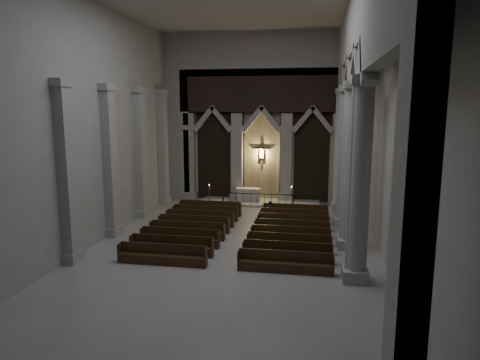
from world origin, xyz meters
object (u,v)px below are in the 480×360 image
(altar_rail, at_px, (258,198))
(candle_stand_right, at_px, (291,202))
(worshipper, at_px, (270,211))
(pews, at_px, (240,232))
(altar, at_px, (248,194))
(candle_stand_left, at_px, (210,199))

(altar_rail, xyz_separation_m, candle_stand_right, (2.33, 0.02, -0.23))
(candle_stand_right, distance_m, worshipper, 3.45)
(pews, distance_m, worshipper, 4.08)
(altar, bearing_deg, candle_stand_right, -22.64)
(candle_stand_left, height_order, candle_stand_right, candle_stand_right)
(candle_stand_right, bearing_deg, altar, 157.36)
(worshipper, bearing_deg, altar, 95.52)
(worshipper, bearing_deg, candle_stand_left, 125.59)
(pews, bearing_deg, candle_stand_left, 115.47)
(altar, bearing_deg, pews, -84.20)
(altar, relative_size, altar_rail, 0.35)
(pews, xyz_separation_m, worshipper, (1.23, 3.88, 0.29))
(pews, bearing_deg, worshipper, 72.44)
(altar_rail, distance_m, worshipper, 3.47)
(altar, relative_size, worshipper, 1.50)
(altar, xyz_separation_m, candle_stand_right, (3.19, -1.33, -0.19))
(candle_stand_left, distance_m, worshipper, 5.72)
(candle_stand_left, xyz_separation_m, candle_stand_right, (5.76, -0.05, 0.02))
(altar_rail, relative_size, pews, 0.53)
(pews, relative_size, worshipper, 8.05)
(candle_stand_left, bearing_deg, candle_stand_right, -0.55)
(candle_stand_left, height_order, worshipper, candle_stand_left)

